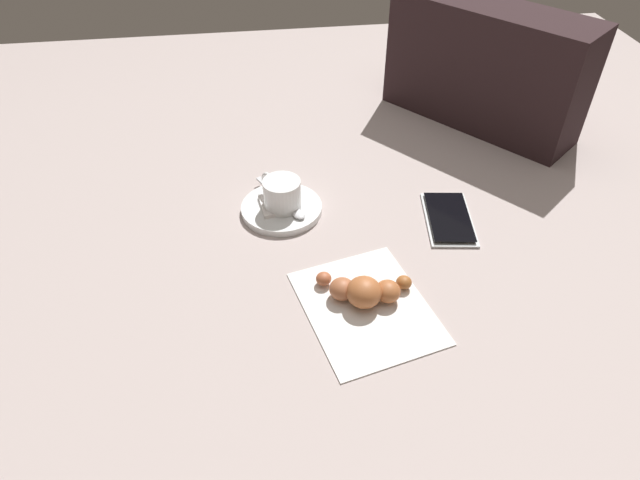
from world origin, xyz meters
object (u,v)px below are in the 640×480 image
saucer (282,208)px  sugar_packet (267,206)px  croissant (364,290)px  laptop_bag (485,67)px  espresso_cup (281,193)px  napkin (366,307)px  cell_phone (449,218)px  teaspoon (287,204)px

saucer → sugar_packet: (0.00, -0.02, 0.01)m
croissant → laptop_bag: 0.56m
saucer → espresso_cup: size_ratio=1.63×
laptop_bag → croissant: bearing=105.8°
sugar_packet → laptop_bag: (-0.24, 0.43, 0.10)m
espresso_cup → croissant: (0.21, 0.09, -0.02)m
espresso_cup → croissant: size_ratio=0.58×
saucer → laptop_bag: laptop_bag is taller
napkin → cell_phone: cell_phone is taller
saucer → espresso_cup: espresso_cup is taller
saucer → napkin: saucer is taller
espresso_cup → sugar_packet: bearing=-89.2°
teaspoon → croissant: croissant is taller
sugar_packet → cell_phone: bearing=71.2°
espresso_cup → teaspoon: size_ratio=0.61×
saucer → teaspoon: teaspoon is taller
croissant → teaspoon: bearing=-158.4°
saucer → cell_phone: (0.06, 0.26, -0.00)m
laptop_bag → cell_phone: bearing=114.4°
teaspoon → laptop_bag: 0.48m
saucer → sugar_packet: size_ratio=2.26×
croissant → cell_phone: size_ratio=0.96×
sugar_packet → laptop_bag: size_ratio=0.15×
saucer → croissant: croissant is taller
espresso_cup → laptop_bag: (-0.24, 0.41, 0.08)m
sugar_packet → napkin: 0.25m
napkin → laptop_bag: bearing=145.6°
saucer → teaspoon: (0.00, 0.01, 0.01)m
espresso_cup → teaspoon: 0.02m
teaspoon → espresso_cup: bearing=-94.8°
teaspoon → cell_phone: (0.06, 0.25, -0.01)m
croissant → laptop_bag: laptop_bag is taller
saucer → teaspoon: 0.01m
sugar_packet → napkin: (0.22, 0.12, -0.01)m
espresso_cup → cell_phone: espresso_cup is taller
napkin → croissant: size_ratio=1.43×
saucer → sugar_packet: 0.02m
napkin → cell_phone: (-0.16, 0.17, 0.00)m
saucer → croissant: (0.21, 0.09, 0.01)m
espresso_cup → napkin: (0.22, 0.09, -0.03)m
saucer → sugar_packet: bearing=-87.5°
teaspoon → croissant: 0.22m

